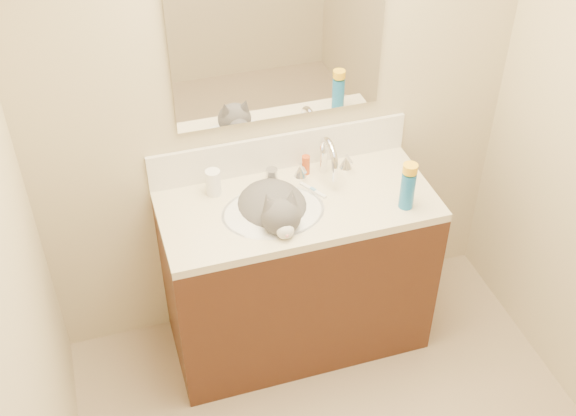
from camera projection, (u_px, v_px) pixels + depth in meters
room_shell at (408, 235)px, 2.00m from camera, size 2.24×2.54×2.52m
vanity_cabinet at (297, 276)px, 3.40m from camera, size 1.20×0.55×0.82m
counter_slab at (298, 206)px, 3.13m from camera, size 1.20×0.55×0.04m
basin at (273, 224)px, 3.11m from camera, size 0.45×0.36×0.14m
faucet at (327, 161)px, 3.21m from camera, size 0.28×0.20×0.21m
cat at (274, 212)px, 3.10m from camera, size 0.36×0.45×0.34m
backsplash at (280, 152)px, 3.26m from camera, size 1.20×0.02×0.18m
mirror at (279, 30)px, 2.88m from camera, size 0.90×0.02×0.80m
pill_bottle at (213, 182)px, 3.13m from camera, size 0.08×0.08×0.12m
pill_label at (214, 185)px, 3.14m from camera, size 0.07×0.07×0.04m
silver_jar at (272, 175)px, 3.22m from camera, size 0.07×0.07×0.06m
amber_bottle at (306, 165)px, 3.25m from camera, size 0.04×0.04×0.09m
toothbrush at (313, 190)px, 3.17m from camera, size 0.09×0.14×0.01m
toothbrush_head at (313, 190)px, 3.17m from camera, size 0.03×0.03×0.01m
spray_can at (407, 190)px, 3.04m from camera, size 0.08×0.08×0.17m
spray_cap at (410, 169)px, 2.97m from camera, size 0.08×0.08×0.04m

